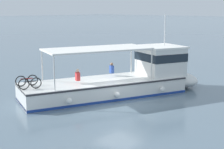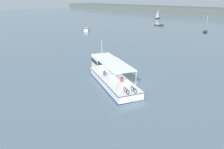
% 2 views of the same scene
% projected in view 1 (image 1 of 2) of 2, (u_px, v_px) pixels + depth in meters
% --- Properties ---
extents(ground_plane, '(400.00, 400.00, 0.00)m').
position_uv_depth(ground_plane, '(120.00, 103.00, 20.51)').
color(ground_plane, slate).
extents(ferry_main, '(12.96, 7.52, 5.32)m').
position_uv_depth(ferry_main, '(126.00, 79.00, 22.66)').
color(ferry_main, white).
rests_on(ferry_main, ground).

